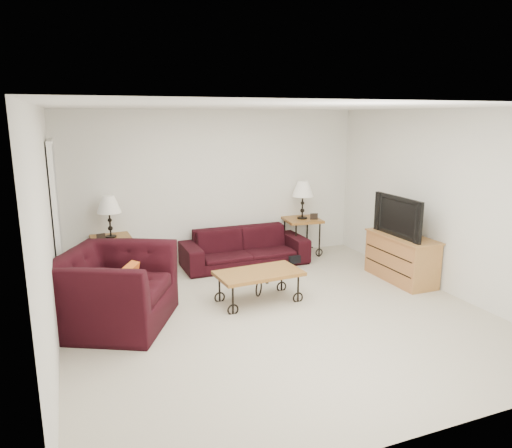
{
  "coord_description": "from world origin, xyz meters",
  "views": [
    {
      "loc": [
        -2.26,
        -4.99,
        2.41
      ],
      "look_at": [
        0.0,
        0.7,
        1.0
      ],
      "focal_mm": 33.26,
      "sensor_mm": 36.0,
      "label": 1
    }
  ],
  "objects_px": {
    "side_table_left": "(112,257)",
    "tv_stand": "(401,258)",
    "lamp_right": "(303,200)",
    "backpack": "(292,256)",
    "side_table_right": "(302,237)",
    "sofa": "(245,247)",
    "coffee_table": "(259,287)",
    "television": "(403,216)",
    "lamp_left": "(110,217)",
    "armchair": "(114,289)"
  },
  "relations": [
    {
      "from": "side_table_left",
      "to": "lamp_left",
      "type": "relative_size",
      "value": 1.0
    },
    {
      "from": "sofa",
      "to": "tv_stand",
      "type": "bearing_deg",
      "value": -39.1
    },
    {
      "from": "tv_stand",
      "to": "television",
      "type": "xyz_separation_m",
      "value": [
        -0.02,
        -0.0,
        0.64
      ]
    },
    {
      "from": "lamp_right",
      "to": "armchair",
      "type": "xyz_separation_m",
      "value": [
        -3.34,
        -1.75,
        -0.54
      ]
    },
    {
      "from": "lamp_right",
      "to": "coffee_table",
      "type": "xyz_separation_m",
      "value": [
        -1.51,
        -1.73,
        -0.77
      ]
    },
    {
      "from": "side_table_right",
      "to": "backpack",
      "type": "relative_size",
      "value": 1.7
    },
    {
      "from": "side_table_left",
      "to": "lamp_right",
      "type": "bearing_deg",
      "value": -0.0
    },
    {
      "from": "television",
      "to": "tv_stand",
      "type": "bearing_deg",
      "value": 90.0
    },
    {
      "from": "backpack",
      "to": "lamp_right",
      "type": "bearing_deg",
      "value": 41.1
    },
    {
      "from": "lamp_left",
      "to": "backpack",
      "type": "distance_m",
      "value": 2.9
    },
    {
      "from": "sofa",
      "to": "lamp_left",
      "type": "height_order",
      "value": "lamp_left"
    },
    {
      "from": "sofa",
      "to": "side_table_left",
      "type": "distance_m",
      "value": 2.08
    },
    {
      "from": "lamp_right",
      "to": "backpack",
      "type": "xyz_separation_m",
      "value": [
        -0.47,
        -0.58,
        -0.79
      ]
    },
    {
      "from": "side_table_right",
      "to": "lamp_right",
      "type": "xyz_separation_m",
      "value": [
        0.0,
        0.0,
        0.65
      ]
    },
    {
      "from": "side_table_left",
      "to": "tv_stand",
      "type": "distance_m",
      "value": 4.33
    },
    {
      "from": "lamp_left",
      "to": "lamp_right",
      "type": "relative_size",
      "value": 0.96
    },
    {
      "from": "side_table_left",
      "to": "side_table_right",
      "type": "bearing_deg",
      "value": -0.0
    },
    {
      "from": "side_table_left",
      "to": "side_table_right",
      "type": "height_order",
      "value": "side_table_right"
    },
    {
      "from": "side_table_right",
      "to": "television",
      "type": "height_order",
      "value": "television"
    },
    {
      "from": "sofa",
      "to": "lamp_right",
      "type": "xyz_separation_m",
      "value": [
        1.13,
        0.18,
        0.68
      ]
    },
    {
      "from": "sofa",
      "to": "television",
      "type": "height_order",
      "value": "television"
    },
    {
      "from": "coffee_table",
      "to": "tv_stand",
      "type": "relative_size",
      "value": 0.97
    },
    {
      "from": "side_table_right",
      "to": "lamp_left",
      "type": "height_order",
      "value": "lamp_left"
    },
    {
      "from": "side_table_left",
      "to": "coffee_table",
      "type": "bearing_deg",
      "value": -45.68
    },
    {
      "from": "side_table_right",
      "to": "television",
      "type": "xyz_separation_m",
      "value": [
        0.75,
        -1.73,
        0.65
      ]
    },
    {
      "from": "tv_stand",
      "to": "television",
      "type": "bearing_deg",
      "value": -180.0
    },
    {
      "from": "sofa",
      "to": "armchair",
      "type": "xyz_separation_m",
      "value": [
        -2.2,
        -1.57,
        0.14
      ]
    },
    {
      "from": "television",
      "to": "backpack",
      "type": "xyz_separation_m",
      "value": [
        -1.22,
        1.15,
        -0.79
      ]
    },
    {
      "from": "side_table_right",
      "to": "coffee_table",
      "type": "height_order",
      "value": "side_table_right"
    },
    {
      "from": "lamp_right",
      "to": "television",
      "type": "distance_m",
      "value": 1.88
    },
    {
      "from": "television",
      "to": "sofa",
      "type": "bearing_deg",
      "value": -129.4
    },
    {
      "from": "side_table_right",
      "to": "lamp_left",
      "type": "distance_m",
      "value": 3.26
    },
    {
      "from": "sofa",
      "to": "backpack",
      "type": "bearing_deg",
      "value": -31.07
    },
    {
      "from": "coffee_table",
      "to": "armchair",
      "type": "xyz_separation_m",
      "value": [
        -1.82,
        -0.02,
        0.23
      ]
    },
    {
      "from": "backpack",
      "to": "armchair",
      "type": "bearing_deg",
      "value": -167.73
    },
    {
      "from": "coffee_table",
      "to": "backpack",
      "type": "xyz_separation_m",
      "value": [
        1.04,
        1.15,
        -0.02
      ]
    },
    {
      "from": "armchair",
      "to": "tv_stand",
      "type": "xyz_separation_m",
      "value": [
        4.11,
        0.02,
        -0.1
      ]
    },
    {
      "from": "backpack",
      "to": "side_table_left",
      "type": "bearing_deg",
      "value": 158.13
    },
    {
      "from": "lamp_left",
      "to": "tv_stand",
      "type": "xyz_separation_m",
      "value": [
        3.97,
        -1.73,
        -0.6
      ]
    },
    {
      "from": "sofa",
      "to": "coffee_table",
      "type": "relative_size",
      "value": 1.85
    },
    {
      "from": "sofa",
      "to": "armchair",
      "type": "bearing_deg",
      "value": -144.55
    },
    {
      "from": "tv_stand",
      "to": "television",
      "type": "height_order",
      "value": "television"
    },
    {
      "from": "side_table_left",
      "to": "backpack",
      "type": "xyz_separation_m",
      "value": [
        2.74,
        -0.58,
        -0.12
      ]
    },
    {
      "from": "side_table_left",
      "to": "lamp_right",
      "type": "height_order",
      "value": "lamp_right"
    },
    {
      "from": "side_table_right",
      "to": "tv_stand",
      "type": "distance_m",
      "value": 1.89
    },
    {
      "from": "side_table_right",
      "to": "armchair",
      "type": "xyz_separation_m",
      "value": [
        -3.34,
        -1.75,
        0.11
      ]
    },
    {
      "from": "lamp_right",
      "to": "backpack",
      "type": "relative_size",
      "value": 1.7
    },
    {
      "from": "television",
      "to": "armchair",
      "type": "bearing_deg",
      "value": -89.7
    },
    {
      "from": "coffee_table",
      "to": "tv_stand",
      "type": "distance_m",
      "value": 2.29
    },
    {
      "from": "tv_stand",
      "to": "side_table_left",
      "type": "bearing_deg",
      "value": 156.52
    }
  ]
}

